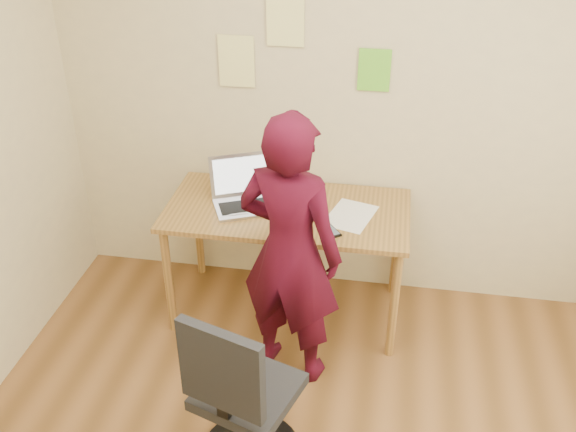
% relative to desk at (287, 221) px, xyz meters
% --- Properties ---
extents(room, '(3.58, 3.58, 2.78)m').
position_rel_desk_xyz_m(room, '(0.31, -1.38, 0.70)').
color(room, brown).
rests_on(room, ground).
extents(desk, '(1.40, 0.70, 0.74)m').
position_rel_desk_xyz_m(desk, '(0.00, 0.00, 0.00)').
color(desk, olive).
rests_on(desk, ground).
extents(laptop, '(0.46, 0.44, 0.26)m').
position_rel_desk_xyz_m(laptop, '(-0.25, 0.01, 0.14)').
color(laptop, '#ACACB3').
rests_on(laptop, desk).
extents(paper_sheet, '(0.31, 0.38, 0.00)m').
position_rel_desk_xyz_m(paper_sheet, '(0.37, -0.02, 0.09)').
color(paper_sheet, white).
rests_on(paper_sheet, desk).
extents(phone, '(0.13, 0.15, 0.01)m').
position_rel_desk_xyz_m(phone, '(0.27, -0.21, 0.09)').
color(phone, black).
rests_on(phone, desk).
extents(wall_note_left, '(0.21, 0.00, 0.30)m').
position_rel_desk_xyz_m(wall_note_left, '(-0.36, 0.36, 0.82)').
color(wall_note_left, '#F9F494').
rests_on(wall_note_left, room).
extents(wall_note_mid, '(0.21, 0.00, 0.30)m').
position_rel_desk_xyz_m(wall_note_mid, '(-0.07, 0.36, 1.07)').
color(wall_note_mid, '#F9F494').
rests_on(wall_note_mid, room).
extents(wall_note_right, '(0.18, 0.00, 0.24)m').
position_rel_desk_xyz_m(wall_note_right, '(0.43, 0.36, 0.81)').
color(wall_note_right, '#68CE2E').
rests_on(wall_note_right, room).
extents(office_chair, '(0.52, 0.53, 0.93)m').
position_rel_desk_xyz_m(office_chair, '(-0.00, -1.18, -0.25)').
color(office_chair, black).
rests_on(office_chair, ground).
extents(person, '(0.64, 0.51, 1.54)m').
position_rel_desk_xyz_m(person, '(0.10, -0.48, 0.11)').
color(person, '#3C0818').
rests_on(person, ground).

